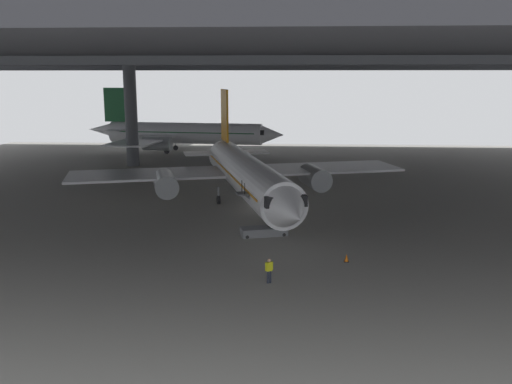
% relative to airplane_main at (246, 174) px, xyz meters
% --- Properties ---
extents(ground_plane, '(110.00, 110.00, 0.00)m').
position_rel_airplane_main_xyz_m(ground_plane, '(2.37, -0.30, -3.49)').
color(ground_plane, gray).
extents(hangar_structure, '(121.00, 99.00, 16.07)m').
position_rel_airplane_main_xyz_m(hangar_structure, '(2.30, 13.48, 11.94)').
color(hangar_structure, '#4C4F54').
rests_on(hangar_structure, ground_plane).
extents(airplane_main, '(36.41, 36.90, 11.70)m').
position_rel_airplane_main_xyz_m(airplane_main, '(0.00, 0.00, 0.00)').
color(airplane_main, white).
rests_on(airplane_main, ground_plane).
extents(boarding_stairs, '(4.47, 2.51, 4.71)m').
position_rel_airplane_main_xyz_m(boarding_stairs, '(2.26, -10.16, -2.76)').
color(boarding_stairs, slate).
rests_on(boarding_stairs, ground_plane).
extents(crew_worker_near_nose, '(0.50, 0.36, 1.67)m').
position_rel_airplane_main_xyz_m(crew_worker_near_nose, '(3.18, -21.20, -2.55)').
color(crew_worker_near_nose, '#232838').
rests_on(crew_worker_near_nose, ground_plane).
extents(crew_worker_by_stairs, '(0.27, 0.55, 1.58)m').
position_rel_airplane_main_xyz_m(crew_worker_by_stairs, '(3.98, -6.86, -2.60)').
color(crew_worker_by_stairs, '#232838').
rests_on(crew_worker_by_stairs, ground_plane).
extents(airplane_distant, '(35.90, 34.88, 11.26)m').
position_rel_airplane_main_xyz_m(airplane_distant, '(-14.56, 41.31, -0.08)').
color(airplane_distant, white).
rests_on(airplane_distant, ground_plane).
extents(traffic_cone_orange, '(0.36, 0.36, 0.60)m').
position_rel_airplane_main_xyz_m(traffic_cone_orange, '(8.65, -16.63, -3.20)').
color(traffic_cone_orange, black).
rests_on(traffic_cone_orange, ground_plane).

